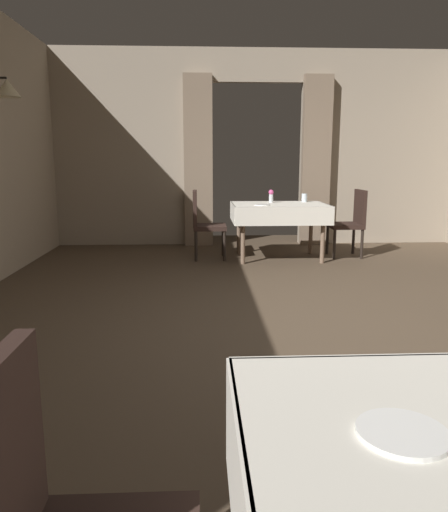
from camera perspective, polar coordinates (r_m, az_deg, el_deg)
The scene contains 9 objects.
ground at distance 4.02m, azimuth 10.36°, elevation -8.48°, with size 10.08×10.08×0.00m, color #4C3D2D.
wall_back at distance 7.92m, azimuth 3.82°, elevation 12.39°, with size 6.40×0.27×3.00m.
dining_table_mid at distance 6.73m, azimuth 6.42°, elevation 5.24°, with size 1.28×0.93×0.75m.
chair_mid_left at distance 6.70m, azimuth -2.36°, elevation 4.05°, with size 0.44×0.44×0.93m.
chair_mid_right at distance 7.07m, azimuth 14.51°, elevation 4.08°, with size 0.44×0.44×0.93m.
plate_near_b at distance 1.19m, azimuth 19.99°, elevation -18.72°, with size 0.20×0.20×0.01m, color white.
flower_vase_mid at distance 6.89m, azimuth 5.48°, elevation 6.98°, with size 0.07×0.07×0.18m.
plate_mid_b at distance 6.48m, azimuth 4.46°, elevation 5.93°, with size 0.20×0.20×0.01m, color white.
glass_mid_c at distance 7.06m, azimuth 9.30°, elevation 6.68°, with size 0.08×0.08×0.12m, color silver.
Camera 1 is at (-0.89, -3.69, 1.33)m, focal length 34.52 mm.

